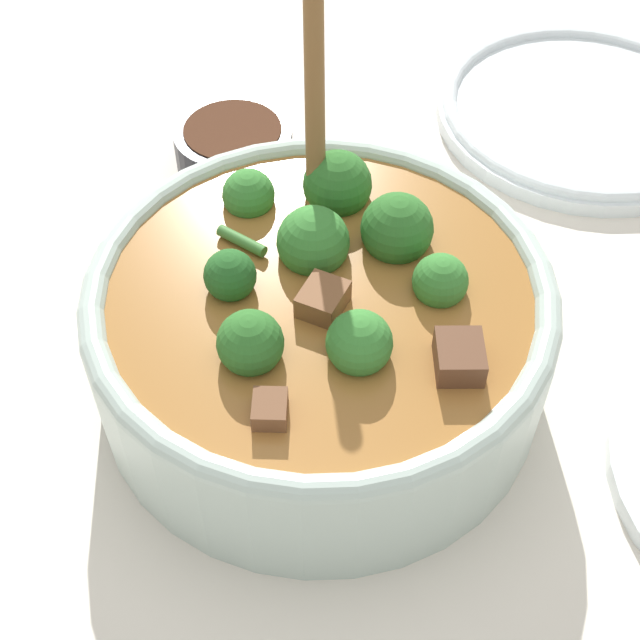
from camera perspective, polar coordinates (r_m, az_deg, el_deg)
name	(u,v)px	position (r m, az deg, el deg)	size (l,w,h in m)	color
ground_plane	(320,378)	(0.57, 0.00, -3.74)	(4.00, 4.00, 0.00)	silver
stew_bowl	(321,323)	(0.53, 0.04, -0.21)	(0.27, 0.27, 0.26)	#B2C6BC
condiment_bowl	(234,150)	(0.69, -5.51, 10.79)	(0.09, 0.09, 0.04)	black
empty_plate	(584,111)	(0.79, 16.52, 12.70)	(0.24, 0.24, 0.02)	white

